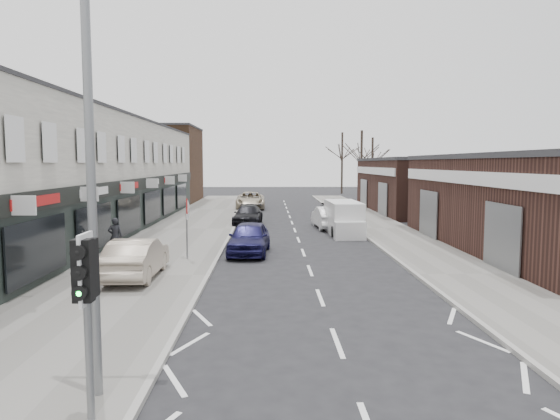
{
  "coord_description": "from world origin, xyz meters",
  "views": [
    {
      "loc": [
        -1.61,
        -9.51,
        4.27
      ],
      "look_at": [
        -1.23,
        8.2,
        2.6
      ],
      "focal_mm": 32.0,
      "sensor_mm": 36.0,
      "label": 1
    }
  ],
  "objects": [
    {
      "name": "white_van",
      "position": [
        2.87,
        20.23,
        0.93
      ],
      "size": [
        1.91,
        5.09,
        1.96
      ],
      "rotation": [
        0.0,
        0.0,
        0.03
      ],
      "color": "silver",
      "rests_on": "ground"
    },
    {
      "name": "street_lamp",
      "position": [
        -4.53,
        -0.8,
        4.62
      ],
      "size": [
        2.23,
        0.22,
        8.0
      ],
      "color": "slate",
      "rests_on": "pavement_left"
    },
    {
      "name": "pavement_right",
      "position": [
        5.75,
        22.0,
        0.06
      ],
      "size": [
        3.5,
        64.0,
        0.12
      ],
      "primitive_type": "cube",
      "color": "slate",
      "rests_on": "ground"
    },
    {
      "name": "parked_car_right_b",
      "position": [
        3.5,
        29.63,
        0.8
      ],
      "size": [
        2.03,
        4.75,
        1.6
      ],
      "primitive_type": "imported",
      "rotation": [
        0.0,
        0.0,
        3.17
      ],
      "color": "black",
      "rests_on": "ground"
    },
    {
      "name": "warning_sign",
      "position": [
        -5.16,
        12.0,
        2.2
      ],
      "size": [
        0.12,
        0.8,
        2.7
      ],
      "color": "slate",
      "rests_on": "pavement_left"
    },
    {
      "name": "sedan_on_pavement",
      "position": [
        -6.45,
        8.46,
        0.84
      ],
      "size": [
        1.57,
        4.4,
        1.45
      ],
      "primitive_type": "imported",
      "rotation": [
        0.0,
        0.0,
        3.15
      ],
      "color": "#A59684",
      "rests_on": "pavement_left"
    },
    {
      "name": "tree_far_b",
      "position": [
        11.5,
        54.0,
        0.0
      ],
      "size": [
        3.6,
        3.6,
        7.5
      ],
      "primitive_type": null,
      "color": "#382D26",
      "rests_on": "ground"
    },
    {
      "name": "parked_car_right_a",
      "position": [
        2.2,
        22.97,
        0.72
      ],
      "size": [
        1.81,
        4.45,
        1.44
      ],
      "primitive_type": "imported",
      "rotation": [
        0.0,
        0.0,
        3.21
      ],
      "color": "white",
      "rests_on": "ground"
    },
    {
      "name": "shop_terrace_left",
      "position": [
        -13.5,
        19.5,
        3.55
      ],
      "size": [
        8.0,
        41.0,
        7.1
      ],
      "primitive_type": "cube",
      "color": "silver",
      "rests_on": "ground"
    },
    {
      "name": "tree_far_c",
      "position": [
        8.5,
        60.0,
        0.0
      ],
      "size": [
        3.6,
        3.6,
        8.5
      ],
      "primitive_type": null,
      "color": "#382D26",
      "rests_on": "ground"
    },
    {
      "name": "pedestrian",
      "position": [
        -8.57,
        12.86,
        0.98
      ],
      "size": [
        0.7,
        0.53,
        1.71
      ],
      "primitive_type": "imported",
      "rotation": [
        0.0,
        0.0,
        3.35
      ],
      "color": "black",
      "rests_on": "pavement_left"
    },
    {
      "name": "parked_car_left_a",
      "position": [
        -2.57,
        13.76,
        0.75
      ],
      "size": [
        2.08,
        4.54,
        1.51
      ],
      "primitive_type": "imported",
      "rotation": [
        0.0,
        0.0,
        -0.07
      ],
      "color": "#15143F",
      "rests_on": "ground"
    },
    {
      "name": "brick_block_far",
      "position": [
        -13.5,
        45.0,
        4.0
      ],
      "size": [
        8.0,
        10.0,
        8.0
      ],
      "primitive_type": "cube",
      "color": "#472F1E",
      "rests_on": "ground"
    },
    {
      "name": "right_unit_far",
      "position": [
        12.5,
        34.0,
        2.25
      ],
      "size": [
        10.0,
        16.0,
        4.5
      ],
      "primitive_type": "cube",
      "color": "#3D221B",
      "rests_on": "ground"
    },
    {
      "name": "parked_car_left_c",
      "position": [
        -3.4,
        37.04,
        0.79
      ],
      "size": [
        2.74,
        5.72,
        1.57
      ],
      "primitive_type": "imported",
      "rotation": [
        0.0,
        0.0,
        0.02
      ],
      "color": "#B0A48C",
      "rests_on": "ground"
    },
    {
      "name": "traffic_light",
      "position": [
        -4.4,
        -2.02,
        2.41
      ],
      "size": [
        0.28,
        0.6,
        3.1
      ],
      "color": "slate",
      "rests_on": "pavement_left"
    },
    {
      "name": "ground",
      "position": [
        0.0,
        0.0,
        0.0
      ],
      "size": [
        160.0,
        160.0,
        0.0
      ],
      "primitive_type": "plane",
      "color": "black",
      "rests_on": "ground"
    },
    {
      "name": "tree_far_a",
      "position": [
        9.0,
        48.0,
        0.0
      ],
      "size": [
        3.6,
        3.6,
        8.0
      ],
      "primitive_type": null,
      "color": "#382D26",
      "rests_on": "ground"
    },
    {
      "name": "parked_car_left_b",
      "position": [
        -3.11,
        24.98,
        0.66
      ],
      "size": [
        2.11,
        4.62,
        1.31
      ],
      "primitive_type": "imported",
      "rotation": [
        0.0,
        0.0,
        -0.06
      ],
      "color": "black",
      "rests_on": "ground"
    },
    {
      "name": "pavement_left",
      "position": [
        -6.75,
        22.0,
        0.06
      ],
      "size": [
        5.5,
        64.0,
        0.12
      ],
      "primitive_type": "cube",
      "color": "slate",
      "rests_on": "ground"
    }
  ]
}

